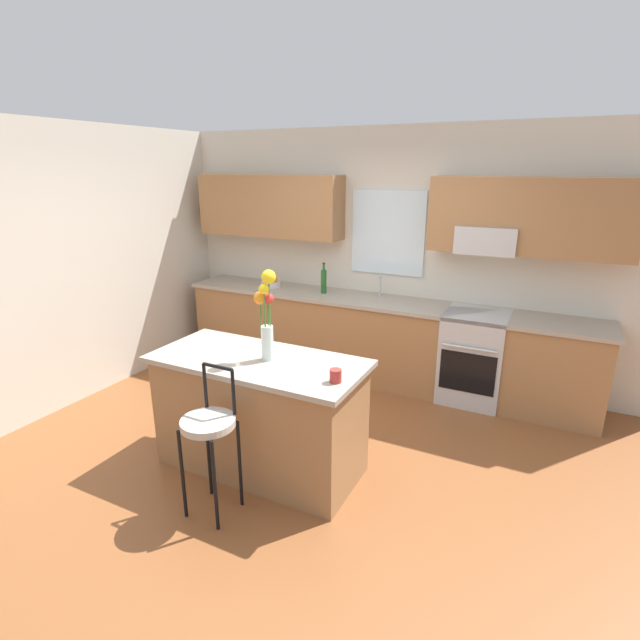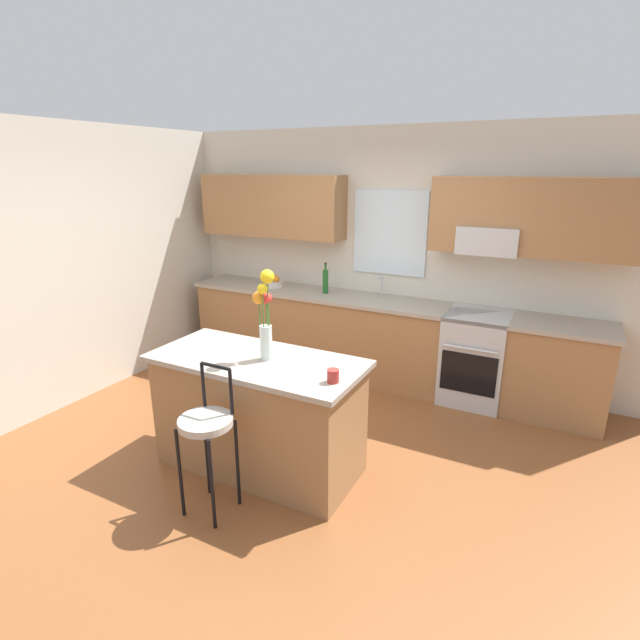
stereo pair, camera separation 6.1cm
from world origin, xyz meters
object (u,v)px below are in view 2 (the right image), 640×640
bar_stool_near (207,428)px  mug_ceramic (333,376)px  oven_range (475,358)px  bottle_olive_oil (325,281)px  flower_vase (265,312)px  fruit_bowl_oranges (273,282)px  kitchen_island (259,413)px

bar_stool_near → mug_ceramic: 0.90m
oven_range → bottle_olive_oil: bottle_olive_oil is taller
oven_range → mug_ceramic: bearing=-105.4°
flower_vase → mug_ceramic: flower_vase is taller
flower_vase → fruit_bowl_oranges: bearing=121.6°
flower_vase → bottle_olive_oil: 2.04m
fruit_bowl_oranges → bottle_olive_oil: 0.71m
mug_ceramic → oven_range: bearing=74.6°
kitchen_island → mug_ceramic: mug_ceramic is taller
mug_ceramic → fruit_bowl_oranges: bearing=131.0°
bottle_olive_oil → flower_vase: bearing=-75.6°
mug_ceramic → bar_stool_near: bearing=-145.4°
bar_stool_near → bottle_olive_oil: 2.64m
mug_ceramic → bottle_olive_oil: bearing=118.2°
fruit_bowl_oranges → bottle_olive_oil: bearing=-0.3°
bar_stool_near → bottle_olive_oil: bearing=99.5°
kitchen_island → flower_vase: flower_vase is taller
oven_range → flower_vase: bearing=-121.6°
oven_range → fruit_bowl_oranges: (-2.40, 0.03, 0.51)m
bar_stool_near → bottle_olive_oil: size_ratio=3.00×
oven_range → flower_vase: (-1.19, -1.94, 0.82)m
kitchen_island → bottle_olive_oil: bottle_olive_oil is taller
mug_ceramic → bottle_olive_oil: size_ratio=0.26×
bar_stool_near → mug_ceramic: size_ratio=11.58×
bottle_olive_oil → mug_ceramic: bearing=-61.8°
oven_range → fruit_bowl_oranges: size_ratio=3.83×
mug_ceramic → bottle_olive_oil: bottle_olive_oil is taller
mug_ceramic → fruit_bowl_oranges: fruit_bowl_oranges is taller
bottle_olive_oil → fruit_bowl_oranges: bearing=179.7°
flower_vase → bottle_olive_oil: bearing=104.4°
oven_range → bar_stool_near: 2.85m
mug_ceramic → flower_vase: bearing=167.6°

